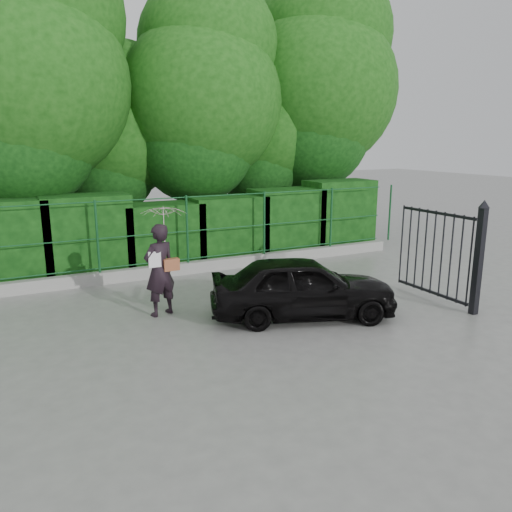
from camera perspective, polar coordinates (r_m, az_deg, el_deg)
name	(u,v)px	position (r m, az deg, el deg)	size (l,w,h in m)	color
ground	(248,332)	(9.45, -0.97, -8.64)	(80.00, 80.00, 0.00)	gray
kerb	(174,269)	(13.41, -9.35, -1.53)	(14.00, 0.25, 0.30)	#9E9E99
fence	(181,230)	(13.25, -8.60, 2.97)	(14.13, 0.06, 1.80)	#124821
hedge	(166,231)	(14.20, -10.20, 2.78)	(14.20, 1.20, 2.22)	black
trees	(172,103)	(16.45, -9.55, 16.85)	(17.10, 6.15, 8.08)	black
gate	(460,253)	(11.30, 22.26, 0.30)	(0.22, 2.33, 2.36)	black
woman	(162,247)	(10.18, -10.68, 1.02)	(1.00, 0.91, 2.24)	black
car	(303,287)	(10.06, 5.37, -3.55)	(1.49, 3.70, 1.26)	black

